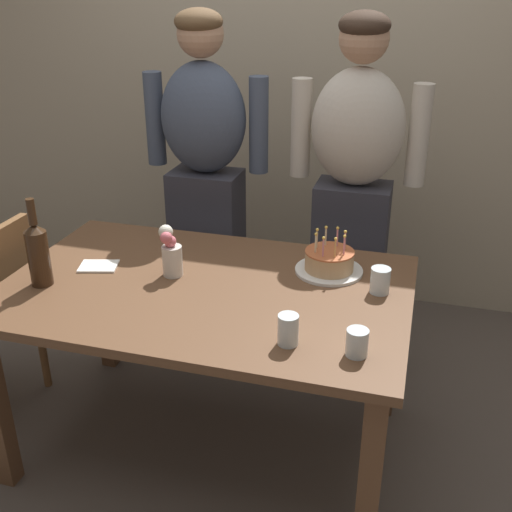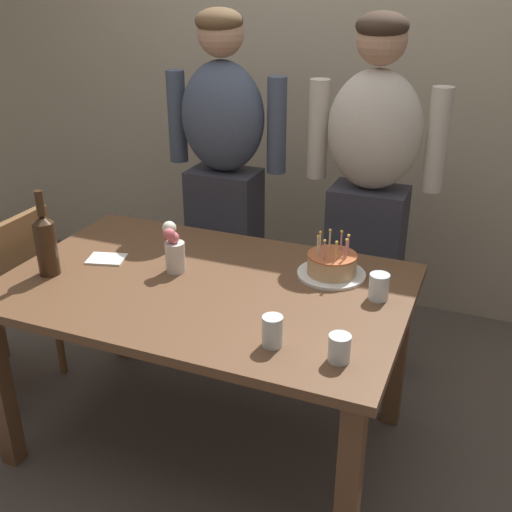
% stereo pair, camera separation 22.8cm
% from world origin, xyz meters
% --- Properties ---
extents(ground_plane, '(10.00, 10.00, 0.00)m').
position_xyz_m(ground_plane, '(0.00, 0.00, 0.00)').
color(ground_plane, '#564C44').
extents(back_wall, '(5.20, 0.10, 2.60)m').
position_xyz_m(back_wall, '(0.00, 1.55, 1.30)').
color(back_wall, tan).
rests_on(back_wall, ground_plane).
extents(dining_table, '(1.50, 0.96, 0.74)m').
position_xyz_m(dining_table, '(0.00, 0.00, 0.64)').
color(dining_table, brown).
rests_on(dining_table, ground_plane).
extents(birthday_cake, '(0.26, 0.26, 0.17)m').
position_xyz_m(birthday_cake, '(0.42, 0.24, 0.78)').
color(birthday_cake, white).
rests_on(birthday_cake, dining_table).
extents(water_glass_near, '(0.07, 0.07, 0.09)m').
position_xyz_m(water_glass_near, '(0.60, -0.30, 0.78)').
color(water_glass_near, silver).
rests_on(water_glass_near, dining_table).
extents(water_glass_far, '(0.07, 0.07, 0.10)m').
position_xyz_m(water_glass_far, '(0.63, 0.13, 0.79)').
color(water_glass_far, silver).
rests_on(water_glass_far, dining_table).
extents(water_glass_side, '(0.07, 0.07, 0.10)m').
position_xyz_m(water_glass_side, '(0.38, -0.30, 0.79)').
color(water_glass_side, silver).
rests_on(water_glass_side, dining_table).
extents(wine_bottle, '(0.08, 0.08, 0.33)m').
position_xyz_m(wine_bottle, '(-0.59, -0.15, 0.87)').
color(wine_bottle, '#382314').
rests_on(wine_bottle, dining_table).
extents(napkin_stack, '(0.17, 0.14, 0.01)m').
position_xyz_m(napkin_stack, '(-0.46, 0.04, 0.74)').
color(napkin_stack, white).
rests_on(napkin_stack, dining_table).
extents(flower_vase, '(0.09, 0.08, 0.20)m').
position_xyz_m(flower_vase, '(-0.15, 0.05, 0.83)').
color(flower_vase, silver).
rests_on(flower_vase, dining_table).
extents(person_man_bearded, '(0.61, 0.27, 1.66)m').
position_xyz_m(person_man_bearded, '(-0.29, 0.80, 0.87)').
color(person_man_bearded, '#33333D').
rests_on(person_man_bearded, ground_plane).
extents(person_woman_cardigan, '(0.61, 0.27, 1.66)m').
position_xyz_m(person_woman_cardigan, '(0.43, 0.80, 0.87)').
color(person_woman_cardigan, '#33333D').
rests_on(person_woman_cardigan, ground_plane).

